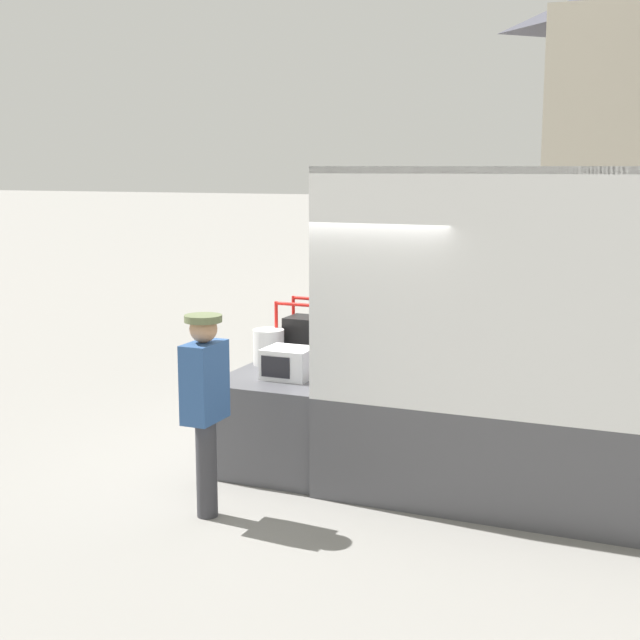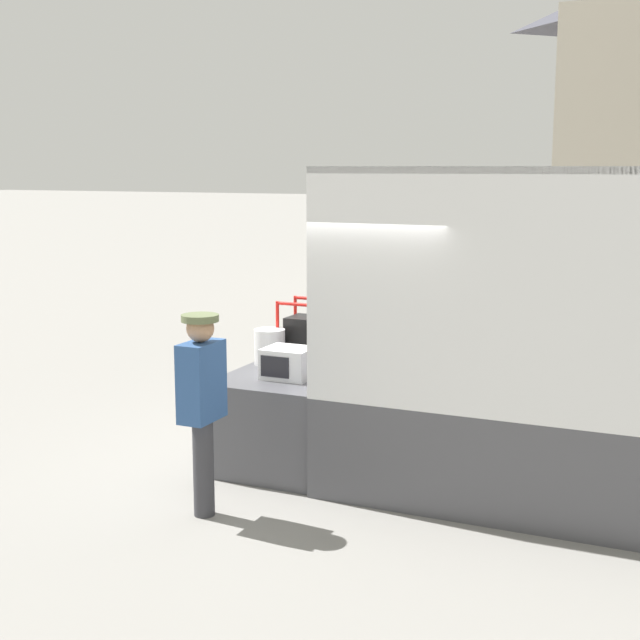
# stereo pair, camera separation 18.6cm
# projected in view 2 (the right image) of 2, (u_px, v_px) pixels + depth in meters

# --- Properties ---
(ground_plane) EXTENTS (160.00, 160.00, 0.00)m
(ground_plane) POSITION_uv_depth(u_px,v_px,m) (353.00, 462.00, 9.07)
(ground_plane) COLOR gray
(tailgate_deck) EXTENTS (1.15, 2.08, 0.93)m
(tailgate_deck) POSITION_uv_depth(u_px,v_px,m) (302.00, 411.00, 9.23)
(tailgate_deck) COLOR #4C4C51
(tailgate_deck) RESTS_ON ground
(microwave) EXTENTS (0.46, 0.42, 0.30)m
(microwave) POSITION_uv_depth(u_px,v_px,m) (289.00, 363.00, 8.68)
(microwave) COLOR white
(microwave) RESTS_ON tailgate_deck
(portable_generator) EXTENTS (0.67, 0.47, 0.65)m
(portable_generator) POSITION_uv_depth(u_px,v_px,m) (315.00, 338.00, 9.44)
(portable_generator) COLOR black
(portable_generator) RESTS_ON tailgate_deck
(orange_bucket) EXTENTS (0.32, 0.32, 0.37)m
(orange_bucket) POSITION_uv_depth(u_px,v_px,m) (270.00, 347.00, 9.28)
(orange_bucket) COLOR silver
(orange_bucket) RESTS_ON tailgate_deck
(worker_person) EXTENTS (0.32, 0.44, 1.76)m
(worker_person) POSITION_uv_depth(u_px,v_px,m) (202.00, 393.00, 7.51)
(worker_person) COLOR #38383D
(worker_person) RESTS_ON ground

